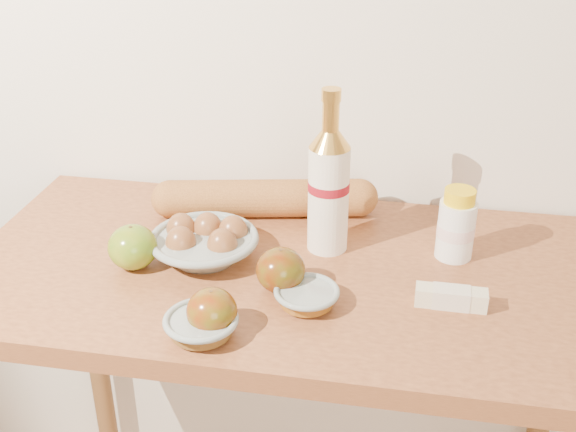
# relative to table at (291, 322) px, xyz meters

# --- Properties ---
(back_wall) EXTENTS (3.50, 0.02, 2.60)m
(back_wall) POSITION_rel_table_xyz_m (0.00, 0.33, 0.52)
(back_wall) COLOR silver
(back_wall) RESTS_ON ground
(table) EXTENTS (1.20, 0.60, 0.90)m
(table) POSITION_rel_table_xyz_m (0.00, 0.00, 0.00)
(table) COLOR #A76135
(table) RESTS_ON ground
(bourbon_bottle) EXTENTS (0.09, 0.09, 0.31)m
(bourbon_bottle) POSITION_rel_table_xyz_m (0.06, 0.08, 0.25)
(bourbon_bottle) COLOR white
(bourbon_bottle) RESTS_ON table
(cream_bottle) EXTENTS (0.08, 0.08, 0.14)m
(cream_bottle) POSITION_rel_table_xyz_m (0.29, 0.09, 0.19)
(cream_bottle) COLOR white
(cream_bottle) RESTS_ON table
(egg_bowl) EXTENTS (0.22, 0.22, 0.07)m
(egg_bowl) POSITION_rel_table_xyz_m (-0.16, 0.01, 0.15)
(egg_bowl) COLOR gray
(egg_bowl) RESTS_ON table
(baguette) EXTENTS (0.47, 0.17, 0.08)m
(baguette) POSITION_rel_table_xyz_m (-0.09, 0.19, 0.16)
(baguette) COLOR #B97538
(baguette) RESTS_ON table
(apple_yellowgreen) EXTENTS (0.12, 0.12, 0.08)m
(apple_yellowgreen) POSITION_rel_table_xyz_m (-0.28, -0.05, 0.16)
(apple_yellowgreen) COLOR olive
(apple_yellowgreen) RESTS_ON table
(apple_redgreen_front) EXTENTS (0.10, 0.10, 0.07)m
(apple_redgreen_front) POSITION_rel_table_xyz_m (-0.09, -0.21, 0.16)
(apple_redgreen_front) COLOR #930808
(apple_redgreen_front) RESTS_ON table
(apple_redgreen_right) EXTENTS (0.09, 0.09, 0.08)m
(apple_redgreen_right) POSITION_rel_table_xyz_m (-0.00, -0.08, 0.16)
(apple_redgreen_right) COLOR maroon
(apple_redgreen_right) RESTS_ON table
(sugar_bowl) EXTENTS (0.12, 0.12, 0.03)m
(sugar_bowl) POSITION_rel_table_xyz_m (-0.10, -0.23, 0.14)
(sugar_bowl) COLOR gray
(sugar_bowl) RESTS_ON table
(syrup_bowl) EXTENTS (0.12, 0.12, 0.03)m
(syrup_bowl) POSITION_rel_table_xyz_m (0.05, -0.12, 0.14)
(syrup_bowl) COLOR gray
(syrup_bowl) RESTS_ON table
(butter_stick) EXTENTS (0.12, 0.04, 0.03)m
(butter_stick) POSITION_rel_table_xyz_m (0.28, -0.08, 0.14)
(butter_stick) COLOR beige
(butter_stick) RESTS_ON table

